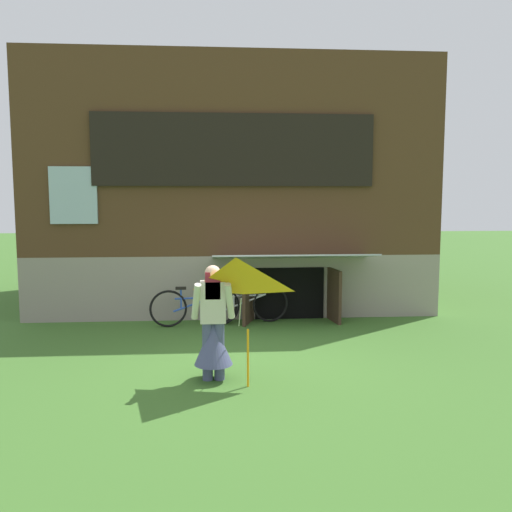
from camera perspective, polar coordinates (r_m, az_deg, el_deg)
name	(u,v)px	position (r m, az deg, el deg)	size (l,w,h in m)	color
ground_plane	(242,366)	(8.07, -1.48, -11.56)	(60.00, 60.00, 0.00)	#3D6B28
log_house	(231,189)	(13.10, -2.68, 7.14)	(8.46, 5.99, 5.33)	gray
person	(213,332)	(7.32, -4.56, -8.07)	(0.61, 0.52, 1.57)	#474C75
kite	(236,294)	(6.60, -2.13, -4.09)	(1.12, 1.16, 1.59)	orange
bicycle_silver	(246,304)	(10.53, -1.07, -5.16)	(1.70, 0.39, 0.78)	black
bicycle_blue	(194,307)	(10.41, -6.63, -5.38)	(1.68, 0.27, 0.77)	black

